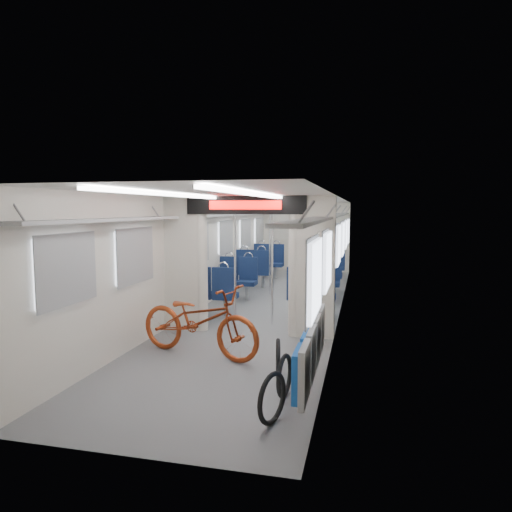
# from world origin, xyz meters

# --- Properties ---
(carriage) EXTENTS (12.00, 12.02, 2.31)m
(carriage) POSITION_xyz_m (0.00, -0.27, 1.50)
(carriage) COLOR #515456
(carriage) RESTS_ON ground
(bicycle) EXTENTS (2.06, 1.16, 1.03)m
(bicycle) POSITION_xyz_m (-0.37, -3.32, 0.51)
(bicycle) COLOR #913415
(bicycle) RESTS_ON ground
(flip_bench) EXTENTS (0.12, 2.13, 0.54)m
(flip_bench) POSITION_xyz_m (1.35, -4.45, 0.58)
(flip_bench) COLOR gray
(flip_bench) RESTS_ON carriage
(bike_hoop_a) EXTENTS (0.21, 0.51, 0.52)m
(bike_hoop_a) POSITION_xyz_m (1.05, -5.14, 0.24)
(bike_hoop_a) COLOR black
(bike_hoop_a) RESTS_ON ground
(bike_hoop_b) EXTENTS (0.11, 0.50, 0.49)m
(bike_hoop_b) POSITION_xyz_m (1.06, -4.49, 0.22)
(bike_hoop_b) COLOR black
(bike_hoop_b) RESTS_ON ground
(bike_hoop_c) EXTENTS (0.15, 0.50, 0.50)m
(bike_hoop_c) POSITION_xyz_m (0.89, -3.94, 0.22)
(bike_hoop_c) COLOR black
(bike_hoop_c) RESTS_ON ground
(seat_bay_near_left) EXTENTS (0.90, 2.04, 1.09)m
(seat_bay_near_left) POSITION_xyz_m (-0.93, -0.12, 0.54)
(seat_bay_near_left) COLOR #0D1A3C
(seat_bay_near_left) RESTS_ON ground
(seat_bay_near_right) EXTENTS (0.91, 2.08, 1.10)m
(seat_bay_near_right) POSITION_xyz_m (0.93, 0.20, 0.54)
(seat_bay_near_right) COLOR #0D1A3C
(seat_bay_near_right) RESTS_ON ground
(seat_bay_far_left) EXTENTS (0.94, 2.20, 1.14)m
(seat_bay_far_left) POSITION_xyz_m (-0.93, 3.32, 0.56)
(seat_bay_far_left) COLOR #0D1A3C
(seat_bay_far_left) RESTS_ON ground
(seat_bay_far_right) EXTENTS (0.90, 2.02, 1.08)m
(seat_bay_far_right) POSITION_xyz_m (0.93, 3.11, 0.54)
(seat_bay_far_right) COLOR #0D1A3C
(seat_bay_far_right) RESTS_ON ground
(stanchion_near_left) EXTENTS (0.04, 0.04, 2.30)m
(stanchion_near_left) POSITION_xyz_m (-0.29, -1.70, 1.15)
(stanchion_near_left) COLOR silver
(stanchion_near_left) RESTS_ON ground
(stanchion_near_right) EXTENTS (0.04, 0.04, 2.30)m
(stanchion_near_right) POSITION_xyz_m (0.30, -1.35, 1.15)
(stanchion_near_right) COLOR silver
(stanchion_near_right) RESTS_ON ground
(stanchion_far_left) EXTENTS (0.04, 0.04, 2.30)m
(stanchion_far_left) POSITION_xyz_m (-0.33, 1.53, 1.15)
(stanchion_far_left) COLOR silver
(stanchion_far_left) RESTS_ON ground
(stanchion_far_right) EXTENTS (0.04, 0.04, 2.30)m
(stanchion_far_right) POSITION_xyz_m (0.35, 2.10, 1.15)
(stanchion_far_right) COLOR silver
(stanchion_far_right) RESTS_ON ground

